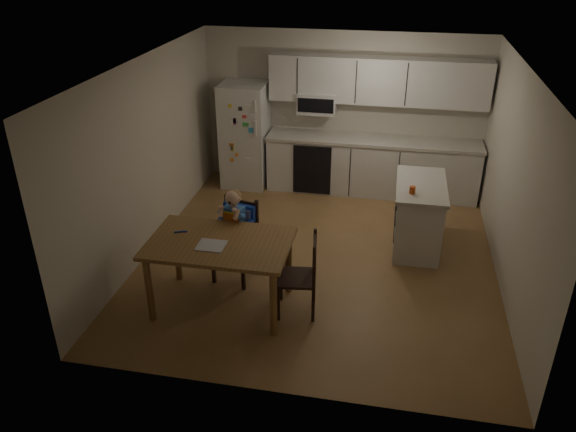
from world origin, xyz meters
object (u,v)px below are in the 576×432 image
(kitchen_island, at_px, (418,215))
(chair_booster, at_px, (236,225))
(red_cup, at_px, (412,190))
(refrigerator, at_px, (245,135))
(chair_side, at_px, (305,270))
(dining_table, at_px, (220,250))

(kitchen_island, relative_size, chair_booster, 1.03)
(kitchen_island, distance_m, red_cup, 0.60)
(refrigerator, height_order, chair_side, refrigerator)
(kitchen_island, distance_m, chair_side, 2.15)
(refrigerator, height_order, chair_booster, refrigerator)
(refrigerator, distance_m, chair_booster, 2.87)
(dining_table, bearing_deg, refrigerator, 100.32)
(chair_booster, relative_size, chair_side, 1.25)
(kitchen_island, relative_size, red_cup, 13.09)
(refrigerator, distance_m, dining_table, 3.47)
(refrigerator, distance_m, kitchen_island, 3.24)
(refrigerator, xyz_separation_m, red_cup, (2.68, -1.91, 0.10))
(kitchen_island, xyz_separation_m, chair_booster, (-2.17, -1.21, 0.26))
(refrigerator, distance_m, chair_side, 3.71)
(chair_booster, bearing_deg, chair_side, -18.89)
(red_cup, height_order, chair_booster, chair_booster)
(red_cup, bearing_deg, dining_table, -143.72)
(dining_table, distance_m, chair_side, 0.96)
(red_cup, height_order, chair_side, red_cup)
(chair_booster, bearing_deg, red_cup, 35.40)
(refrigerator, height_order, dining_table, refrigerator)
(kitchen_island, distance_m, chair_booster, 2.49)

